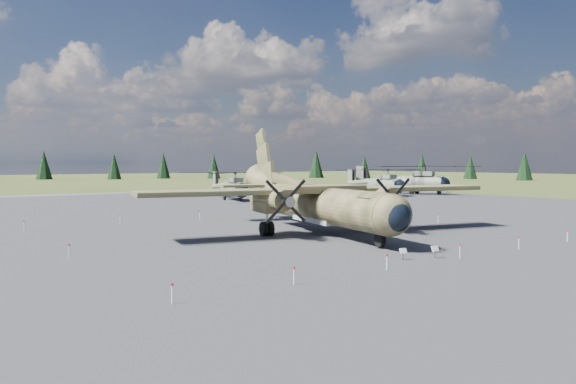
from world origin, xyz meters
TOP-DOWN VIEW (x-y plane):
  - ground at (0.00, 0.00)m, footprint 500.00×500.00m
  - apron at (0.00, 10.00)m, footprint 120.00×120.00m
  - transport_plane at (3.01, 1.26)m, footprint 29.09×26.12m
  - helicopter_near at (16.83, 38.21)m, footprint 19.60×20.91m
  - helicopter_mid at (44.30, 34.12)m, footprint 19.56×21.74m
  - helicopter_far at (52.07, 33.15)m, footprint 26.38×26.38m
  - info_placard_left at (-0.98, -11.82)m, footprint 0.47×0.27m
  - info_placard_right at (1.00, -12.49)m, footprint 0.50×0.27m
  - barrier_fence at (-0.46, -0.08)m, footprint 33.12×29.62m
  - treeline at (1.50, -6.55)m, footprint 331.40×335.82m

SIDE VIEW (x-z plane):
  - ground at x=0.00m, z-range 0.00..0.00m
  - apron at x=0.00m, z-range -0.02..0.02m
  - info_placard_left at x=-0.98m, z-range 0.11..0.81m
  - info_placard_right at x=1.00m, z-range 0.12..0.87m
  - barrier_fence at x=-0.46m, z-range 0.08..0.93m
  - transport_plane at x=3.01m, z-range -2.04..7.56m
  - helicopter_near at x=16.83m, z-range 0.89..5.14m
  - helicopter_mid at x=44.30m, z-range 0.94..5.45m
  - helicopter_far at x=52.07m, z-range 1.07..6.19m
  - treeline at x=1.50m, z-range -0.53..10.19m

